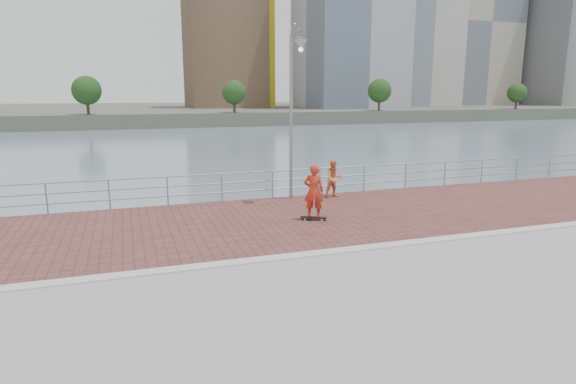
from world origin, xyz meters
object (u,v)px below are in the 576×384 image
object	(u,v)px
guardrail	(247,183)
skateboarder	(314,191)
bystander	(334,179)
street_lamp	(295,84)

from	to	relation	value
guardrail	skateboarder	xyz separation A→B (m)	(1.31, -3.77, 0.31)
bystander	skateboarder	bearing A→B (deg)	-122.99
street_lamp	guardrail	bearing A→B (deg)	149.71
skateboarder	guardrail	bearing A→B (deg)	-46.17
guardrail	bystander	size ratio (longest dim) A/B	25.59
guardrail	skateboarder	size ratio (longest dim) A/B	21.86
guardrail	bystander	world-z (taller)	bystander
skateboarder	bystander	bearing A→B (deg)	-99.86
skateboarder	bystander	distance (m)	3.68
street_lamp	skateboarder	size ratio (longest dim) A/B	3.55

